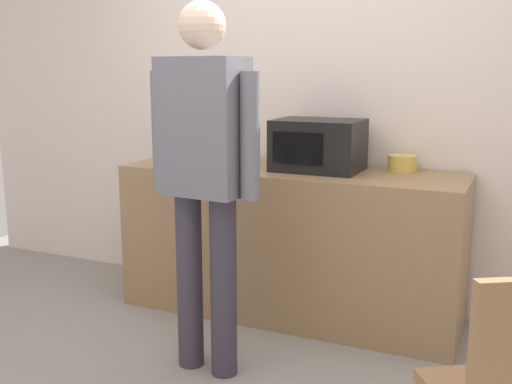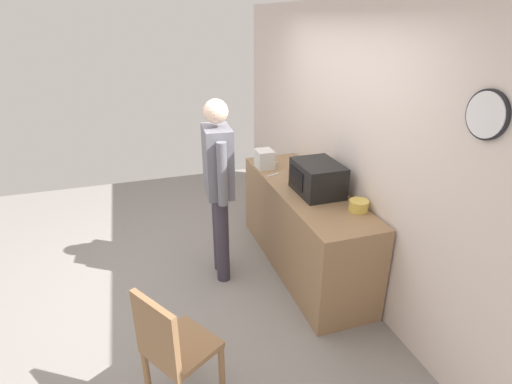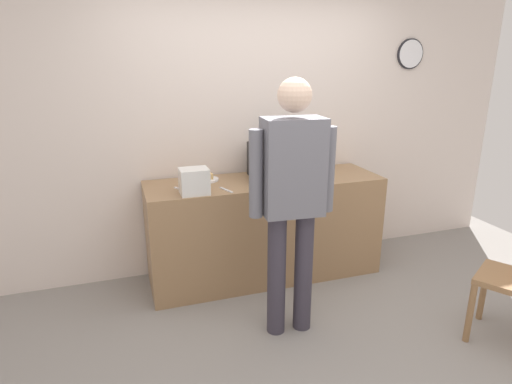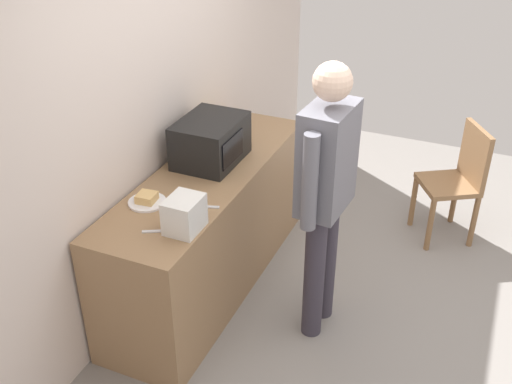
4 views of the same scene
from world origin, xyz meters
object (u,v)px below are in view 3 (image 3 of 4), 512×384
Objects in this scene: sandwich_plate at (205,178)px; toaster at (194,181)px; salad_bowl at (319,164)px; fork_utensil at (226,190)px; microwave at (281,160)px; spoon_utensil at (181,189)px; person_standing at (292,192)px.

toaster reaches higher than sandwich_plate.
salad_bowl reaches higher than fork_utensil.
fork_utensil is at bearing -156.56° from microwave.
fork_utensil is (-1.02, -0.42, -0.04)m from salad_bowl.
person_standing is at bearing -51.16° from spoon_utensil.
sandwich_plate is 1.35× the size of salad_bowl.
spoon_utensil is at bearing 128.84° from person_standing.
sandwich_plate is 1.04× the size of toaster.
salad_bowl reaches higher than sandwich_plate.
spoon_utensil is at bearing -167.96° from salad_bowl.
toaster is 0.18m from spoon_utensil.
fork_utensil is at bearing -20.58° from spoon_utensil.
microwave is 2.18× the size of sandwich_plate.
salad_bowl is 1.39m from spoon_utensil.
microwave is 0.50m from salad_bowl.
person_standing is at bearing -50.00° from toaster.
salad_bowl is 1.34m from toaster.
sandwich_plate is at bearing 171.08° from microwave.
microwave is at bearing -8.92° from sandwich_plate.
microwave reaches higher than sandwich_plate.
sandwich_plate is 1.35× the size of fork_utensil.
fork_utensil is (-0.56, -0.24, -0.15)m from microwave.
spoon_utensil is (-0.24, -0.22, -0.02)m from sandwich_plate.
toaster is (-1.27, -0.42, 0.05)m from salad_bowl.
toaster is at bearing -178.80° from fork_utensil.
spoon_utensil is 0.09× the size of person_standing.
toaster reaches higher than salad_bowl.
spoon_utensil is at bearing -138.13° from sandwich_plate.
person_standing is (0.63, -0.78, 0.15)m from spoon_utensil.
person_standing reaches higher than spoon_utensil.
spoon_utensil is at bearing -172.74° from microwave.
toaster is 1.29× the size of fork_utensil.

